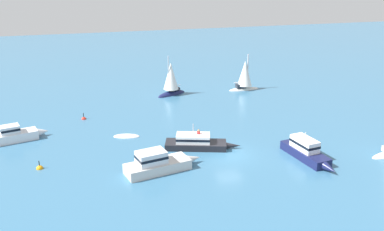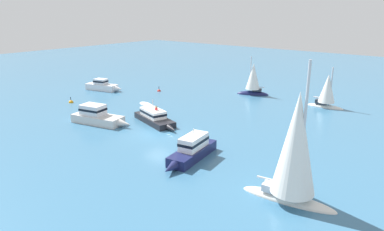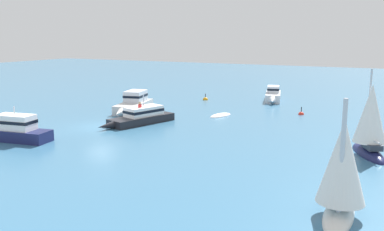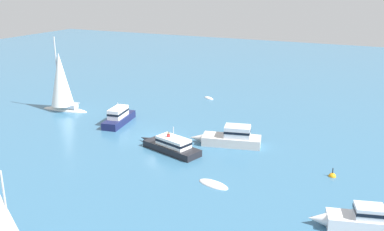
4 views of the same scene
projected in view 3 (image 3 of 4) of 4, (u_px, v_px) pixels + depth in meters
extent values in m
plane|color=teal|center=(101.00, 127.00, 35.96)|extent=(160.00, 160.00, 0.00)
ellipsoid|color=white|center=(220.00, 116.00, 40.75)|extent=(3.02, 1.85, 0.49)
cube|color=white|center=(273.00, 97.00, 50.09)|extent=(5.33, 2.95, 0.95)
cone|color=white|center=(272.00, 101.00, 47.10)|extent=(1.47, 1.25, 0.95)
cube|color=silver|center=(273.00, 89.00, 50.04)|extent=(2.15, 1.79, 0.81)
cube|color=black|center=(273.00, 89.00, 50.03)|extent=(2.20, 1.84, 0.24)
ellipsoid|color=silver|center=(339.00, 216.00, 18.24)|extent=(4.63, 1.47, 0.72)
cube|color=#2D333D|center=(341.00, 198.00, 18.62)|extent=(1.41, 0.95, 0.53)
cylinder|color=silver|center=(342.00, 156.00, 17.31)|extent=(0.19, 0.19, 4.84)
cylinder|color=silver|center=(342.00, 186.00, 18.54)|extent=(2.07, 0.25, 0.15)
cone|color=white|center=(342.00, 161.00, 17.73)|extent=(2.15, 2.15, 3.63)
cube|color=#191E4C|center=(14.00, 135.00, 31.20)|extent=(2.65, 5.87, 0.84)
cube|color=white|center=(15.00, 122.00, 30.96)|extent=(1.85, 3.09, 1.12)
cube|color=black|center=(15.00, 121.00, 30.95)|extent=(1.90, 3.14, 0.24)
cylinder|color=silver|center=(14.00, 111.00, 30.80)|extent=(0.08, 0.08, 0.61)
ellipsoid|color=#191E4C|center=(368.00, 155.00, 27.53)|extent=(4.67, 3.14, 1.10)
cube|color=#2D333D|center=(372.00, 146.00, 26.85)|extent=(1.62, 1.40, 0.36)
cylinder|color=silver|center=(369.00, 107.00, 27.40)|extent=(0.13, 0.13, 5.02)
cylinder|color=silver|center=(373.00, 140.00, 26.75)|extent=(1.90, 0.99, 0.10)
cone|color=white|center=(371.00, 113.00, 27.07)|extent=(2.76, 2.76, 3.77)
cube|color=black|center=(142.00, 120.00, 37.29)|extent=(6.43, 3.73, 0.65)
cone|color=black|center=(106.00, 126.00, 34.64)|extent=(1.65, 1.07, 0.65)
cube|color=white|center=(144.00, 111.00, 37.34)|extent=(3.68, 2.54, 0.83)
cube|color=black|center=(144.00, 111.00, 37.33)|extent=(3.73, 2.59, 0.24)
cylinder|color=silver|center=(144.00, 100.00, 37.16)|extent=(0.08, 0.08, 1.10)
cylinder|color=red|center=(140.00, 111.00, 36.85)|extent=(0.32, 0.32, 1.08)
sphere|color=tan|center=(140.00, 103.00, 36.72)|extent=(0.24, 0.24, 0.24)
cube|color=silver|center=(134.00, 107.00, 43.19)|extent=(6.17, 3.42, 0.91)
cone|color=silver|center=(119.00, 113.00, 39.76)|extent=(1.63, 1.22, 0.91)
cube|color=silver|center=(136.00, 96.00, 43.55)|extent=(2.86, 2.26, 1.14)
cube|color=black|center=(136.00, 96.00, 43.54)|extent=(2.91, 2.31, 0.24)
sphere|color=orange|center=(205.00, 100.00, 50.81)|extent=(0.63, 0.63, 0.63)
cylinder|color=black|center=(205.00, 95.00, 50.71)|extent=(0.08, 0.08, 0.46)
sphere|color=red|center=(301.00, 115.00, 41.44)|extent=(0.55, 0.55, 0.55)
cylinder|color=black|center=(301.00, 109.00, 41.34)|extent=(0.08, 0.08, 0.48)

